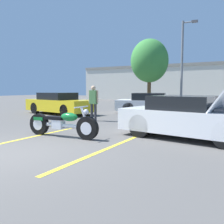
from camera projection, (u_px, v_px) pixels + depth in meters
The scene contains 11 objects.
ground_plane at pixel (13, 153), 5.81m from camera, with size 80.00×80.00×0.00m, color #514F4C.
parking_stripe_foreground at pixel (39, 135), 8.02m from camera, with size 0.12×5.56×0.01m, color yellow.
parking_stripe_middle at pixel (116, 145), 6.64m from camera, with size 0.12×5.56×0.01m, color yellow.
far_building at pixel (207, 81), 29.38m from camera, with size 32.00×4.20×4.40m.
light_pole at pixel (183, 60), 19.83m from camera, with size 1.21×0.28×6.80m.
tree_background at pixel (149, 61), 21.66m from camera, with size 3.26×3.26×5.77m.
motorcycle at pixel (62, 124), 7.73m from camera, with size 2.55×0.70×0.98m.
show_car_hood_open at pixel (190, 117), 7.52m from camera, with size 4.28×2.39×2.04m.
parked_car_left_row at pixel (59, 104), 14.71m from camera, with size 4.62×2.40×1.26m.
parked_car_mid_row at pixel (151, 103), 15.15m from camera, with size 4.56×2.91×1.23m.
spectator_by_show_car at pixel (93, 100), 11.54m from camera, with size 0.52×0.21×1.63m.
Camera 1 is at (4.81, -3.82, 1.51)m, focal length 40.00 mm.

